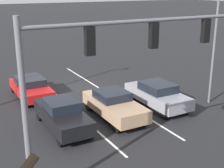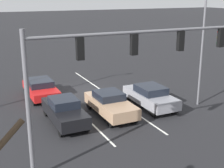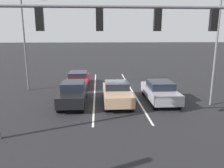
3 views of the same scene
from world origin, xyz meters
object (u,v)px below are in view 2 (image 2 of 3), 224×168
car_tan_midlane_front (110,104)px  car_red_rightlane_second (41,88)px  car_black_rightlane_front (64,111)px  traffic_signal_gantry (122,57)px  car_gray_leftlane_front (150,96)px  street_lamp_left_shoulder (201,39)px

car_tan_midlane_front → car_red_rightlane_second: size_ratio=1.03×
car_black_rightlane_front → car_red_rightlane_second: 5.66m
car_tan_midlane_front → car_black_rightlane_front: car_black_rightlane_front is taller
car_tan_midlane_front → traffic_signal_gantry: traffic_signal_gantry is taller
car_gray_leftlane_front → traffic_signal_gantry: bearing=46.9°
car_red_rightlane_second → traffic_signal_gantry: (-1.41, 10.75, 4.20)m
car_gray_leftlane_front → traffic_signal_gantry: traffic_signal_gantry is taller
car_tan_midlane_front → street_lamp_left_shoulder: (-6.33, 0.86, 3.93)m
car_tan_midlane_front → car_gray_leftlane_front: bearing=-175.7°
street_lamp_left_shoulder → car_tan_midlane_front: bearing=-7.7°
car_black_rightlane_front → traffic_signal_gantry: 6.66m
car_black_rightlane_front → street_lamp_left_shoulder: 10.22m
car_black_rightlane_front → car_tan_midlane_front: bearing=-179.7°
car_red_rightlane_second → street_lamp_left_shoulder: (-9.57, 6.50, 4.00)m
car_gray_leftlane_front → street_lamp_left_shoulder: 5.15m
car_gray_leftlane_front → car_red_rightlane_second: (6.43, -5.40, -0.06)m
car_tan_midlane_front → traffic_signal_gantry: 6.82m
car_gray_leftlane_front → car_black_rightlane_front: car_black_rightlane_front is taller
car_black_rightlane_front → traffic_signal_gantry: bearing=103.9°
car_tan_midlane_front → car_black_rightlane_front: (3.08, 0.02, 0.03)m
car_red_rightlane_second → traffic_signal_gantry: 11.63m
car_red_rightlane_second → street_lamp_left_shoulder: bearing=145.8°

